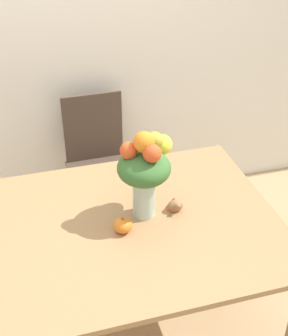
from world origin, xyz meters
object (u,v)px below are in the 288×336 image
at_px(flower_vase, 146,168).
at_px(dining_chair_near_window, 99,164).
at_px(pumpkin, 123,225).
at_px(turkey_figurine, 175,204).

height_order(flower_vase, dining_chair_near_window, flower_vase).
bearing_deg(dining_chair_near_window, pumpkin, -94.63).
bearing_deg(turkey_figurine, flower_vase, 173.56).
distance_m(flower_vase, pumpkin, 0.29).
distance_m(flower_vase, turkey_figurine, 0.27).
xyz_separation_m(pumpkin, dining_chair_near_window, (0.07, 1.00, -0.29)).
distance_m(flower_vase, dining_chair_near_window, 1.03).
bearing_deg(flower_vase, turkey_figurine, -6.44).
relative_size(pumpkin, turkey_figurine, 0.84).
bearing_deg(flower_vase, pumpkin, -142.61).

